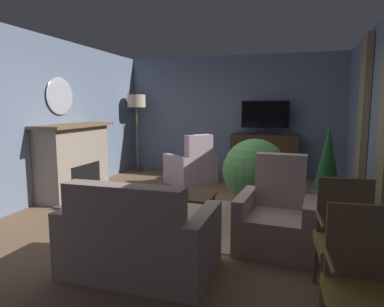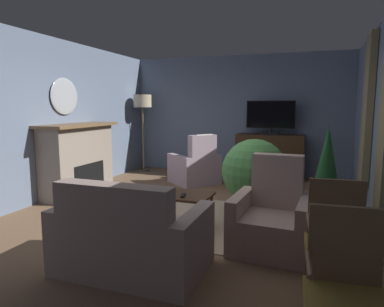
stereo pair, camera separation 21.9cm
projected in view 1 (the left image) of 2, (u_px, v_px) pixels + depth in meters
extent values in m
cube|color=brown|center=(188.00, 216.00, 5.08)|extent=(5.67, 7.43, 0.04)
cube|color=slate|center=(232.00, 115.00, 8.16)|extent=(5.67, 0.10, 2.76)
cube|color=slate|center=(38.00, 119.00, 5.63)|extent=(0.10, 7.43, 2.76)
cube|color=#8E7F56|center=(364.00, 111.00, 5.31)|extent=(0.10, 0.44, 2.32)
cube|color=tan|center=(175.00, 217.00, 4.96)|extent=(2.40, 2.06, 0.01)
cube|color=#4C4C51|center=(97.00, 196.00, 6.06)|extent=(0.50, 1.69, 0.04)
cube|color=gray|center=(74.00, 161.00, 6.10)|extent=(0.49, 1.49, 1.24)
cube|color=black|center=(84.00, 179.00, 6.09)|extent=(0.10, 0.84, 0.52)
cube|color=brown|center=(74.00, 125.00, 6.00)|extent=(0.61, 1.65, 0.05)
ellipsoid|color=#B2B7BF|center=(60.00, 96.00, 6.01)|extent=(0.06, 0.71, 0.65)
cube|color=black|center=(264.00, 176.00, 7.78)|extent=(1.40, 0.45, 0.06)
cube|color=#422B19|center=(264.00, 156.00, 7.72)|extent=(1.46, 0.51, 0.97)
sphere|color=tan|center=(251.00, 155.00, 7.53)|extent=(0.03, 0.03, 0.03)
sphere|color=tan|center=(275.00, 156.00, 7.38)|extent=(0.03, 0.03, 0.03)
cube|color=black|center=(265.00, 133.00, 7.60)|extent=(0.38, 0.20, 0.06)
cylinder|color=black|center=(265.00, 130.00, 7.59)|extent=(0.04, 0.04, 0.08)
cube|color=black|center=(265.00, 114.00, 7.55)|extent=(1.04, 0.05, 0.60)
cube|color=black|center=(265.00, 114.00, 7.52)|extent=(1.00, 0.01, 0.56)
cube|color=#422B19|center=(174.00, 194.00, 4.53)|extent=(1.06, 0.57, 0.03)
cylinder|color=#422B19|center=(213.00, 209.00, 4.63)|extent=(0.04, 0.04, 0.42)
cylinder|color=#422B19|center=(149.00, 203.00, 4.92)|extent=(0.04, 0.04, 0.42)
cylinder|color=#422B19|center=(204.00, 220.00, 4.21)|extent=(0.04, 0.04, 0.42)
cylinder|color=#422B19|center=(134.00, 212.00, 4.50)|extent=(0.04, 0.04, 0.42)
cube|color=black|center=(186.00, 195.00, 4.38)|extent=(0.09, 0.18, 0.02)
cube|color=#A3897F|center=(141.00, 249.00, 3.35)|extent=(1.11, 0.88, 0.42)
cube|color=#A3897F|center=(123.00, 214.00, 2.97)|extent=(1.11, 0.20, 0.51)
cube|color=#A3897F|center=(86.00, 232.00, 3.52)|extent=(0.15, 0.88, 0.64)
cube|color=#A3897F|center=(203.00, 246.00, 3.16)|extent=(0.15, 0.88, 0.64)
cube|color=#B2A899|center=(146.00, 222.00, 3.15)|extent=(0.38, 0.19, 0.36)
cube|color=#BC9E8E|center=(276.00, 231.00, 3.84)|extent=(0.63, 0.85, 0.41)
cube|color=#BC9E8E|center=(281.00, 180.00, 4.07)|extent=(0.59, 0.22, 0.63)
cube|color=#BC9E8E|center=(309.00, 227.00, 3.71)|extent=(0.19, 0.82, 0.61)
cube|color=#BC9E8E|center=(245.00, 219.00, 3.96)|extent=(0.19, 0.82, 0.61)
cube|color=#AD93A3|center=(190.00, 173.00, 7.15)|extent=(1.00, 0.97, 0.41)
cube|color=#AD93A3|center=(199.00, 151.00, 6.81)|extent=(0.51, 0.55, 0.62)
cube|color=#AD93A3|center=(176.00, 170.00, 6.95)|extent=(0.72, 0.63, 0.61)
cube|color=#AD93A3|center=(204.00, 167.00, 7.33)|extent=(0.72, 0.63, 0.61)
cube|color=white|center=(201.00, 140.00, 6.73)|extent=(0.25, 0.29, 0.24)
cube|color=olive|center=(367.00, 300.00, 2.05)|extent=(0.51, 0.45, 0.08)
cube|color=brown|center=(362.00, 245.00, 2.20)|extent=(0.44, 0.07, 0.53)
cylinder|color=brown|center=(330.00, 261.00, 2.07)|extent=(0.05, 0.34, 0.03)
cube|color=olive|center=(348.00, 248.00, 2.80)|extent=(0.53, 0.53, 0.08)
cube|color=brown|center=(344.00, 208.00, 2.99)|extent=(0.46, 0.07, 0.53)
cylinder|color=brown|center=(322.00, 286.00, 2.67)|extent=(0.04, 0.04, 0.41)
cylinder|color=brown|center=(384.00, 293.00, 2.58)|extent=(0.04, 0.04, 0.41)
cylinder|color=brown|center=(315.00, 261.00, 3.10)|extent=(0.04, 0.04, 0.41)
cylinder|color=brown|center=(368.00, 267.00, 3.00)|extent=(0.04, 0.04, 0.41)
cylinder|color=brown|center=(381.00, 224.00, 2.72)|extent=(0.06, 0.40, 0.03)
cylinder|color=brown|center=(320.00, 220.00, 2.82)|extent=(0.06, 0.40, 0.03)
cylinder|color=beige|center=(325.00, 215.00, 4.46)|extent=(0.28, 0.28, 0.38)
cone|color=#235B2D|center=(328.00, 164.00, 4.37)|extent=(0.39, 0.39, 0.97)
cylinder|color=#99664C|center=(254.00, 207.00, 5.04)|extent=(0.42, 0.42, 0.25)
sphere|color=#4C8E47|center=(255.00, 171.00, 4.96)|extent=(0.93, 0.93, 0.93)
ellipsoid|color=tan|center=(146.00, 196.00, 5.78)|extent=(0.38, 0.42, 0.17)
sphere|color=tan|center=(159.00, 193.00, 5.91)|extent=(0.13, 0.13, 0.13)
cone|color=tan|center=(158.00, 189.00, 5.93)|extent=(0.04, 0.04, 0.04)
cone|color=tan|center=(160.00, 190.00, 5.88)|extent=(0.04, 0.04, 0.04)
cylinder|color=tan|center=(129.00, 201.00, 5.65)|extent=(0.16, 0.20, 0.10)
cylinder|color=#4C4233|center=(138.00, 170.00, 8.46)|extent=(0.27, 0.27, 0.04)
cylinder|color=olive|center=(137.00, 140.00, 8.35)|extent=(0.03, 0.03, 1.57)
cylinder|color=beige|center=(136.00, 101.00, 8.22)|extent=(0.43, 0.43, 0.30)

